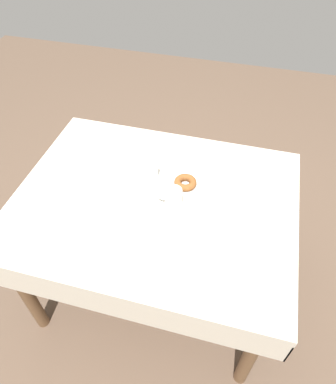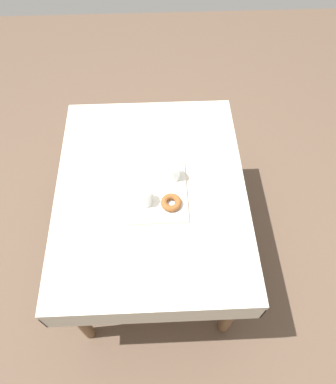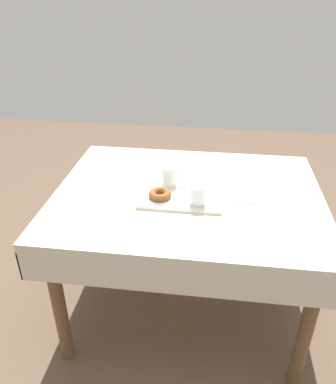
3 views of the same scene
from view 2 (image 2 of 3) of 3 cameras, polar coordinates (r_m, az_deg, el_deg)
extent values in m
plane|color=brown|center=(2.55, -2.08, -8.94)|extent=(6.00, 6.00, 0.00)
cube|color=beige|center=(1.90, -2.76, 0.34)|extent=(1.30, 1.01, 0.04)
cube|color=beige|center=(2.03, 11.59, -0.60)|extent=(1.30, 0.01, 0.14)
cube|color=beige|center=(2.05, -16.74, -1.57)|extent=(1.30, 0.01, 0.14)
cube|color=beige|center=(1.72, -2.28, -19.55)|extent=(0.01, 1.01, 0.14)
cube|color=beige|center=(2.39, -2.91, 12.06)|extent=(0.01, 1.01, 0.14)
cylinder|color=brown|center=(2.06, 10.11, -18.35)|extent=(0.06, 0.06, 0.72)
cylinder|color=brown|center=(2.57, 6.66, 6.26)|extent=(0.06, 0.06, 0.72)
cylinder|color=brown|center=(2.08, -14.13, -19.02)|extent=(0.06, 0.06, 0.72)
cylinder|color=brown|center=(2.58, -11.80, 5.58)|extent=(0.06, 0.06, 0.72)
cube|color=silver|center=(1.87, -1.60, 0.22)|extent=(0.39, 0.30, 0.02)
cylinder|color=white|center=(1.78, -3.80, -0.77)|extent=(0.08, 0.08, 0.10)
cylinder|color=#84380F|center=(1.79, -3.78, -0.94)|extent=(0.06, 0.06, 0.07)
torus|color=white|center=(1.80, -3.75, 0.60)|extent=(0.05, 0.01, 0.05)
cylinder|color=white|center=(1.87, 0.88, 3.26)|extent=(0.07, 0.07, 0.09)
cylinder|color=silver|center=(1.88, 0.88, 3.06)|extent=(0.06, 0.06, 0.06)
cylinder|color=white|center=(1.80, 0.51, -2.03)|extent=(0.13, 0.13, 0.01)
torus|color=brown|center=(1.79, 0.52, -1.69)|extent=(0.11, 0.11, 0.03)
cube|color=white|center=(2.04, -2.79, 6.83)|extent=(0.11, 0.14, 0.01)
camera|label=1|loc=(1.35, -58.93, 15.46)|focal=32.84mm
camera|label=3|loc=(2.05, 51.02, 19.36)|focal=35.43mm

